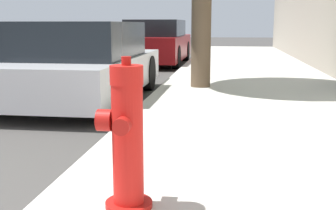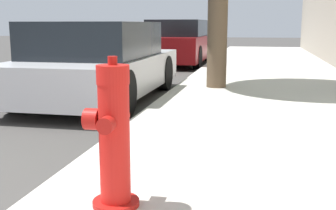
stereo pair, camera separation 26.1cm
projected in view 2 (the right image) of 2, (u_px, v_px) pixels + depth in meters
The scene contains 3 objects.
fire_hydrant at pixel (114, 138), 2.58m from camera, with size 0.33×0.34×0.94m.
parked_car_near at pixel (99, 63), 7.05m from camera, with size 1.85×4.16×1.31m.
parked_car_mid at pixel (179, 43), 13.44m from camera, with size 1.76×4.53×1.40m.
Camera 2 is at (3.12, -1.99, 1.27)m, focal length 45.00 mm.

